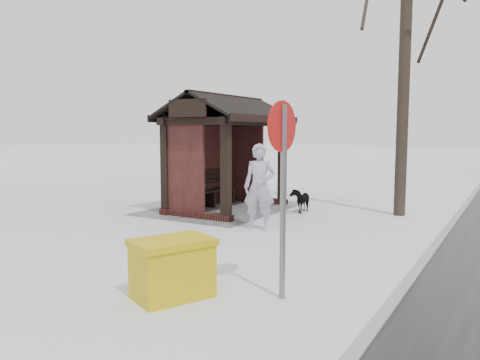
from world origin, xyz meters
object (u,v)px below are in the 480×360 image
at_px(grit_bin, 172,268).
at_px(road_sign, 282,158).
at_px(bus_shelter, 223,130).
at_px(pedestrian, 259,187).
at_px(dog, 301,200).

distance_m(grit_bin, road_sign, 1.96).
bearing_deg(road_sign, bus_shelter, -136.02).
relative_size(pedestrian, grit_bin, 1.58).
bearing_deg(grit_bin, bus_shelter, -128.37).
height_order(pedestrian, grit_bin, pedestrian).
height_order(bus_shelter, dog, bus_shelter).
bearing_deg(dog, bus_shelter, -167.54).
bearing_deg(pedestrian, bus_shelter, 122.01).
xyz_separation_m(dog, road_sign, (6.03, 2.36, 1.45)).
xyz_separation_m(bus_shelter, dog, (-0.61, 2.03, -1.84)).
distance_m(pedestrian, grit_bin, 4.38).
height_order(grit_bin, road_sign, road_sign).
height_order(bus_shelter, grit_bin, bus_shelter).
relative_size(grit_bin, road_sign, 0.47).
relative_size(dog, road_sign, 0.31).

